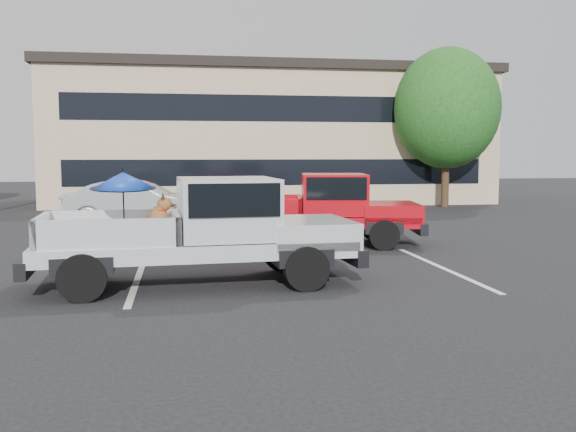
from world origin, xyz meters
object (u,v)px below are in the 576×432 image
tree_right (447,108)px  silver_pickup (214,225)px  tree_back (334,114)px  silver_sedan (137,203)px  red_pickup (327,206)px

tree_right → silver_pickup: (-10.62, -14.84, -3.16)m
tree_back → silver_sedan: size_ratio=1.60×
silver_pickup → tree_right: bearing=50.8°
tree_back → red_pickup: bearing=-103.9°
silver_pickup → red_pickup: bearing=51.8°
tree_back → silver_pickup: bearing=-108.4°
tree_back → silver_sedan: 16.88m
tree_right → tree_back: (-3.00, 8.00, 0.20)m
tree_back → silver_sedan: (-9.60, -13.38, -3.68)m
tree_right → tree_back: 8.55m
tree_right → silver_pickup: size_ratio=1.17×
tree_back → silver_sedan: bearing=-125.6°
silver_pickup → silver_sedan: 9.66m
silver_sedan → silver_pickup: bearing=-157.1°
silver_pickup → tree_back: bearing=67.9°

